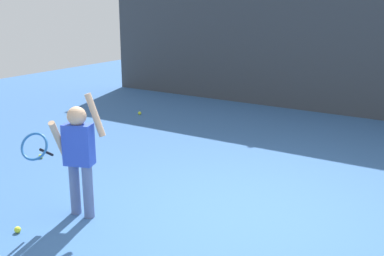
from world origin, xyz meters
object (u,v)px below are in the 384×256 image
(tennis_ball_1, at_px, (140,113))
(tennis_ball_2, at_px, (41,156))
(tennis_player, at_px, (77,152))
(tennis_ball_3, at_px, (18,230))

(tennis_ball_1, relative_size, tennis_ball_2, 1.00)
(tennis_player, bearing_deg, tennis_ball_3, -132.25)
(tennis_ball_1, bearing_deg, tennis_ball_3, -64.99)
(tennis_player, distance_m, tennis_ball_1, 4.67)
(tennis_ball_2, xyz_separation_m, tennis_ball_3, (1.64, -1.68, 0.00))
(tennis_player, xyz_separation_m, tennis_ball_3, (-0.25, -0.63, -0.69))
(tennis_ball_3, bearing_deg, tennis_player, 68.45)
(tennis_ball_1, distance_m, tennis_ball_3, 5.05)
(tennis_player, bearing_deg, tennis_ball_1, 100.42)
(tennis_ball_1, distance_m, tennis_ball_2, 2.95)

